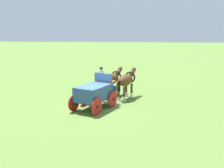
% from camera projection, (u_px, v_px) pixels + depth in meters
% --- Properties ---
extents(ground_plane, '(220.00, 220.00, 0.00)m').
position_uv_depth(ground_plane, '(94.00, 109.00, 17.44)').
color(ground_plane, olive).
extents(show_wagon, '(5.46, 3.02, 2.64)m').
position_uv_depth(show_wagon, '(95.00, 93.00, 17.35)').
color(show_wagon, '#2D4C7A').
rests_on(show_wagon, ground).
extents(draft_horse_near, '(2.99, 1.68, 2.23)m').
position_uv_depth(draft_horse_near, '(112.00, 80.00, 20.60)').
color(draft_horse_near, brown).
rests_on(draft_horse_near, ground).
extents(draft_horse_off, '(2.84, 1.62, 2.28)m').
position_uv_depth(draft_horse_off, '(126.00, 81.00, 19.98)').
color(draft_horse_off, brown).
rests_on(draft_horse_off, ground).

